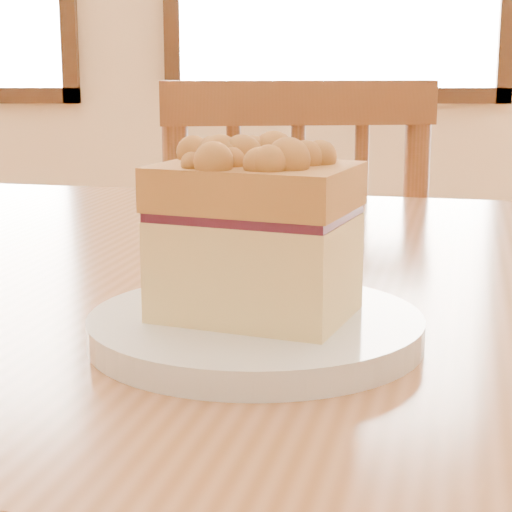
{
  "coord_description": "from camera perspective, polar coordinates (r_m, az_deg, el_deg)",
  "views": [
    {
      "loc": [
        -0.08,
        -0.61,
        0.92
      ],
      "look_at": [
        -0.09,
        -0.05,
        0.8
      ],
      "focal_mm": 62.0,
      "sensor_mm": 36.0,
      "label": 1
    }
  ],
  "objects": [
    {
      "name": "plate",
      "position": [
        0.55,
        -0.02,
        -4.73
      ],
      "size": [
        0.21,
        0.21,
        0.02
      ],
      "color": "white",
      "rests_on": "cafe_table_main"
    },
    {
      "name": "cafe_chair_main",
      "position": [
        1.42,
        1.72,
        -6.63
      ],
      "size": [
        0.45,
        0.45,
        0.91
      ],
      "rotation": [
        0.0,
        0.0,
        3.25
      ],
      "color": "brown",
      "rests_on": "ground"
    },
    {
      "name": "cake_slice",
      "position": [
        0.53,
        -0.09,
        1.79
      ],
      "size": [
        0.14,
        0.12,
        0.11
      ],
      "rotation": [
        0.0,
        0.0,
        -0.37
      ],
      "color": "#D4BD77",
      "rests_on": "plate"
    },
    {
      "name": "cafe_table_main",
      "position": [
        0.75,
        12.42,
        -7.99
      ],
      "size": [
        1.45,
        1.13,
        0.75
      ],
      "rotation": [
        0.0,
        0.0,
        -0.23
      ],
      "color": "#A0653E",
      "rests_on": "ground"
    }
  ]
}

